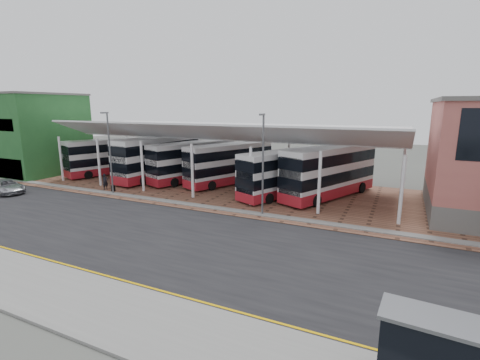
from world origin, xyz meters
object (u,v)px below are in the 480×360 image
at_px(bus_5, 330,172).
at_px(pedestrian, 105,182).
at_px(silver_car, 7,186).
at_px(bus_0, 110,157).
at_px(bus_3, 229,164).
at_px(bus_2, 193,162).
at_px(bus_4, 284,173).
at_px(bus_1, 158,158).
at_px(bus_shelter, 447,357).

relative_size(bus_5, pedestrian, 7.02).
bearing_deg(silver_car, bus_0, 3.57).
bearing_deg(bus_3, bus_0, -152.47).
bearing_deg(bus_2, pedestrian, -106.96).
relative_size(bus_2, pedestrian, 6.61).
bearing_deg(bus_3, bus_4, 5.28).
height_order(bus_0, bus_1, bus_1).
bearing_deg(bus_2, bus_shelter, -25.27).
height_order(bus_3, bus_4, bus_3).
relative_size(bus_3, silver_car, 2.28).
bearing_deg(bus_0, bus_shelter, -12.40).
relative_size(bus_5, bus_shelter, 3.57).
relative_size(bus_0, bus_1, 0.90).
bearing_deg(bus_0, bus_1, 23.04).
distance_m(bus_5, bus_shelter, 24.17).
bearing_deg(bus_4, silver_car, -133.94).
distance_m(bus_3, bus_4, 7.52).
distance_m(bus_2, bus_shelter, 33.41).
xyz_separation_m(bus_1, pedestrian, (-1.34, -7.16, -1.62)).
height_order(bus_2, bus_4, bus_2).
bearing_deg(bus_4, bus_5, 39.94).
bearing_deg(silver_car, bus_1, -23.96).
xyz_separation_m(bus_1, bus_5, (20.32, -0.12, -0.06)).
height_order(bus_5, bus_shelter, bus_5).
height_order(bus_1, bus_3, bus_1).
distance_m(bus_1, silver_car, 15.61).
distance_m(bus_4, pedestrian, 18.55).
xyz_separation_m(bus_3, silver_car, (-18.53, -13.20, -1.59)).
xyz_separation_m(bus_0, silver_car, (-2.12, -11.91, -1.59)).
height_order(bus_2, bus_shelter, bus_2).
bearing_deg(bus_4, bus_shelter, -38.27).
height_order(bus_3, bus_5, bus_5).
relative_size(bus_5, silver_car, 2.46).
xyz_separation_m(bus_5, bus_shelter, (7.76, -22.88, -0.72)).
bearing_deg(bus_shelter, bus_3, 132.67).
height_order(bus_4, pedestrian, bus_4).
xyz_separation_m(bus_3, bus_5, (11.24, -1.05, 0.18)).
height_order(bus_0, bus_4, bus_0).
height_order(silver_car, bus_shelter, bus_shelter).
relative_size(bus_2, bus_shelter, 3.37).
bearing_deg(bus_0, bus_2, 24.92).
bearing_deg(bus_3, bus_5, 17.69).
xyz_separation_m(silver_car, pedestrian, (8.12, 5.12, 0.22)).
bearing_deg(bus_5, bus_1, -157.05).
bearing_deg(bus_2, bus_3, 23.64).
bearing_deg(silver_car, bus_3, -40.88).
distance_m(bus_2, pedestrian, 9.78).
relative_size(bus_2, bus_4, 1.04).
bearing_deg(silver_car, bus_5, -54.15).
distance_m(bus_0, bus_shelter, 42.04).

